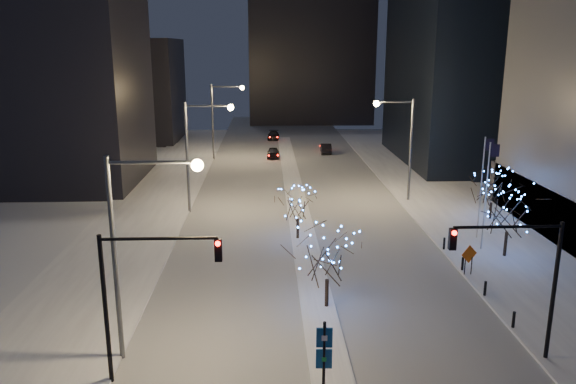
{
  "coord_description": "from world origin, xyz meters",
  "views": [
    {
      "loc": [
        -2.9,
        -22.74,
        14.67
      ],
      "look_at": [
        -1.43,
        14.66,
        5.0
      ],
      "focal_mm": 35.0,
      "sensor_mm": 36.0,
      "label": 1
    }
  ],
  "objects_px": {
    "car_mid": "(326,148)",
    "traffic_signal_east": "(524,269)",
    "street_lamp_w_mid": "(198,142)",
    "holiday_tree_median_far": "(298,203)",
    "car_near": "(273,153)",
    "car_far": "(273,136)",
    "holiday_tree_plaza_far": "(493,187)",
    "street_lamp_w_near": "(136,231)",
    "construction_sign": "(469,257)",
    "traffic_signal_west": "(140,284)",
    "street_lamp_w_far": "(220,111)",
    "street_lamp_east": "(402,136)",
    "holiday_tree_plaza_near": "(509,212)",
    "wayfinding_sign": "(324,354)",
    "holiday_tree_median_near": "(327,255)"
  },
  "relations": [
    {
      "from": "holiday_tree_median_far",
      "to": "street_lamp_east",
      "type": "bearing_deg",
      "value": 46.17
    },
    {
      "from": "traffic_signal_west",
      "to": "car_near",
      "type": "distance_m",
      "value": 53.47
    },
    {
      "from": "street_lamp_w_far",
      "to": "street_lamp_east",
      "type": "bearing_deg",
      "value": -49.15
    },
    {
      "from": "traffic_signal_west",
      "to": "car_near",
      "type": "xyz_separation_m",
      "value": [
        6.47,
        52.92,
        -4.07
      ]
    },
    {
      "from": "car_far",
      "to": "holiday_tree_median_far",
      "type": "distance_m",
      "value": 49.76
    },
    {
      "from": "wayfinding_sign",
      "to": "street_lamp_east",
      "type": "bearing_deg",
      "value": 74.38
    },
    {
      "from": "street_lamp_east",
      "to": "holiday_tree_median_near",
      "type": "distance_m",
      "value": 25.16
    },
    {
      "from": "street_lamp_east",
      "to": "holiday_tree_median_near",
      "type": "relative_size",
      "value": 1.97
    },
    {
      "from": "traffic_signal_west",
      "to": "car_far",
      "type": "height_order",
      "value": "traffic_signal_west"
    },
    {
      "from": "car_near",
      "to": "holiday_tree_median_far",
      "type": "relative_size",
      "value": 0.91
    },
    {
      "from": "traffic_signal_west",
      "to": "wayfinding_sign",
      "type": "height_order",
      "value": "traffic_signal_west"
    },
    {
      "from": "street_lamp_east",
      "to": "holiday_tree_plaza_near",
      "type": "distance_m",
      "value": 16.28
    },
    {
      "from": "traffic_signal_east",
      "to": "wayfinding_sign",
      "type": "height_order",
      "value": "traffic_signal_east"
    },
    {
      "from": "street_lamp_w_near",
      "to": "construction_sign",
      "type": "relative_size",
      "value": 4.88
    },
    {
      "from": "traffic_signal_west",
      "to": "holiday_tree_median_far",
      "type": "relative_size",
      "value": 1.58
    },
    {
      "from": "traffic_signal_west",
      "to": "traffic_signal_east",
      "type": "bearing_deg",
      "value": 3.29
    },
    {
      "from": "street_lamp_w_near",
      "to": "holiday_tree_median_far",
      "type": "xyz_separation_m",
      "value": [
        8.44,
        16.98,
        -3.49
      ]
    },
    {
      "from": "car_far",
      "to": "traffic_signal_east",
      "type": "bearing_deg",
      "value": -78.33
    },
    {
      "from": "holiday_tree_plaza_near",
      "to": "street_lamp_w_far",
      "type": "bearing_deg",
      "value": 121.64
    },
    {
      "from": "holiday_tree_median_near",
      "to": "construction_sign",
      "type": "height_order",
      "value": "holiday_tree_median_near"
    },
    {
      "from": "holiday_tree_median_far",
      "to": "wayfinding_sign",
      "type": "bearing_deg",
      "value": -90.24
    },
    {
      "from": "street_lamp_w_mid",
      "to": "holiday_tree_median_far",
      "type": "xyz_separation_m",
      "value": [
        8.44,
        -8.02,
        -3.49
      ]
    },
    {
      "from": "traffic_signal_east",
      "to": "car_far",
      "type": "bearing_deg",
      "value": 98.95
    },
    {
      "from": "construction_sign",
      "to": "traffic_signal_west",
      "type": "bearing_deg",
      "value": -170.0
    },
    {
      "from": "car_far",
      "to": "wayfinding_sign",
      "type": "height_order",
      "value": "wayfinding_sign"
    },
    {
      "from": "street_lamp_w_near",
      "to": "street_lamp_east",
      "type": "distance_m",
      "value": 33.85
    },
    {
      "from": "traffic_signal_west",
      "to": "car_mid",
      "type": "height_order",
      "value": "traffic_signal_west"
    },
    {
      "from": "holiday_tree_median_far",
      "to": "holiday_tree_plaza_near",
      "type": "distance_m",
      "value": 15.32
    },
    {
      "from": "traffic_signal_west",
      "to": "wayfinding_sign",
      "type": "distance_m",
      "value": 8.45
    },
    {
      "from": "car_mid",
      "to": "holiday_tree_plaza_far",
      "type": "xyz_separation_m",
      "value": [
        11.0,
        -32.7,
        2.31
      ]
    },
    {
      "from": "car_near",
      "to": "holiday_tree_plaza_far",
      "type": "distance_m",
      "value": 34.87
    },
    {
      "from": "traffic_signal_west",
      "to": "holiday_tree_median_far",
      "type": "height_order",
      "value": "traffic_signal_west"
    },
    {
      "from": "street_lamp_w_near",
      "to": "wayfinding_sign",
      "type": "height_order",
      "value": "street_lamp_w_near"
    },
    {
      "from": "traffic_signal_east",
      "to": "car_near",
      "type": "relative_size",
      "value": 1.74
    },
    {
      "from": "street_lamp_east",
      "to": "wayfinding_sign",
      "type": "height_order",
      "value": "street_lamp_east"
    },
    {
      "from": "street_lamp_w_mid",
      "to": "holiday_tree_plaza_far",
      "type": "xyz_separation_m",
      "value": [
        25.56,
        -3.49,
        -3.5
      ]
    },
    {
      "from": "car_near",
      "to": "holiday_tree_plaza_near",
      "type": "xyz_separation_m",
      "value": [
        16.13,
        -38.39,
        2.75
      ]
    },
    {
      "from": "holiday_tree_median_far",
      "to": "wayfinding_sign",
      "type": "xyz_separation_m",
      "value": [
        -0.09,
        -20.96,
        -0.68
      ]
    },
    {
      "from": "car_far",
      "to": "holiday_tree_plaza_near",
      "type": "distance_m",
      "value": 56.49
    },
    {
      "from": "street_lamp_w_mid",
      "to": "car_far",
      "type": "bearing_deg",
      "value": 80.17
    },
    {
      "from": "car_mid",
      "to": "traffic_signal_east",
      "type": "bearing_deg",
      "value": 95.99
    },
    {
      "from": "street_lamp_w_mid",
      "to": "traffic_signal_east",
      "type": "xyz_separation_m",
      "value": [
        17.88,
        -26.0,
        -1.74
      ]
    },
    {
      "from": "street_lamp_w_near",
      "to": "construction_sign",
      "type": "height_order",
      "value": "street_lamp_w_near"
    },
    {
      "from": "traffic_signal_west",
      "to": "wayfinding_sign",
      "type": "xyz_separation_m",
      "value": [
        7.85,
        -1.97,
        -2.43
      ]
    },
    {
      "from": "traffic_signal_east",
      "to": "street_lamp_w_mid",
      "type": "bearing_deg",
      "value": 124.51
    },
    {
      "from": "car_near",
      "to": "car_far",
      "type": "distance_m",
      "value": 15.75
    },
    {
      "from": "street_lamp_east",
      "to": "holiday_tree_median_near",
      "type": "xyz_separation_m",
      "value": [
        -9.58,
        -23.04,
        -3.18
      ]
    },
    {
      "from": "car_far",
      "to": "holiday_tree_plaza_far",
      "type": "bearing_deg",
      "value": -65.17
    },
    {
      "from": "traffic_signal_west",
      "to": "street_lamp_w_near",
      "type": "bearing_deg",
      "value": 103.96
    },
    {
      "from": "traffic_signal_west",
      "to": "holiday_tree_plaza_near",
      "type": "bearing_deg",
      "value": 32.75
    }
  ]
}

